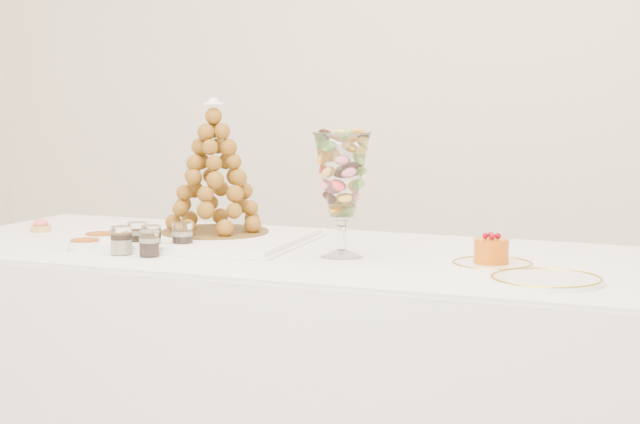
% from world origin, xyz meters
% --- Properties ---
extents(buffet_table, '(2.25, 1.01, 0.84)m').
position_xyz_m(buffet_table, '(-0.12, 0.32, 0.42)').
color(buffet_table, white).
rests_on(buffet_table, ground).
extents(lace_tray, '(0.65, 0.50, 0.02)m').
position_xyz_m(lace_tray, '(-0.48, 0.37, 0.85)').
color(lace_tray, white).
rests_on(lace_tray, buffet_table).
extents(macaron_vase, '(0.15, 0.15, 0.33)m').
position_xyz_m(macaron_vase, '(0.02, 0.26, 1.05)').
color(macaron_vase, white).
rests_on(macaron_vase, buffet_table).
extents(cake_plate, '(0.21, 0.21, 0.01)m').
position_xyz_m(cake_plate, '(0.42, 0.24, 0.84)').
color(cake_plate, white).
rests_on(cake_plate, buffet_table).
extents(spare_plate, '(0.26, 0.26, 0.01)m').
position_xyz_m(spare_plate, '(0.58, 0.07, 0.84)').
color(spare_plate, white).
rests_on(spare_plate, buffet_table).
extents(pink_tart, '(0.06, 0.06, 0.04)m').
position_xyz_m(pink_tart, '(-1.01, 0.41, 0.86)').
color(pink_tart, tan).
rests_on(pink_tart, buffet_table).
extents(verrine_a, '(0.07, 0.07, 0.07)m').
position_xyz_m(verrine_a, '(-0.56, 0.20, 0.88)').
color(verrine_a, white).
rests_on(verrine_a, buffet_table).
extents(verrine_b, '(0.06, 0.06, 0.07)m').
position_xyz_m(verrine_b, '(-0.50, 0.17, 0.87)').
color(verrine_b, white).
rests_on(verrine_b, buffet_table).
extents(verrine_c, '(0.07, 0.07, 0.08)m').
position_xyz_m(verrine_c, '(-0.42, 0.21, 0.88)').
color(verrine_c, white).
rests_on(verrine_c, buffet_table).
extents(verrine_d, '(0.07, 0.07, 0.08)m').
position_xyz_m(verrine_d, '(-0.55, 0.10, 0.88)').
color(verrine_d, white).
rests_on(verrine_d, buffet_table).
extents(verrine_e, '(0.07, 0.07, 0.07)m').
position_xyz_m(verrine_e, '(-0.46, 0.09, 0.87)').
color(verrine_e, white).
rests_on(verrine_e, buffet_table).
extents(ramekin_back, '(0.10, 0.10, 0.03)m').
position_xyz_m(ramekin_back, '(-0.69, 0.23, 0.85)').
color(ramekin_back, white).
rests_on(ramekin_back, buffet_table).
extents(ramekin_front, '(0.09, 0.09, 0.03)m').
position_xyz_m(ramekin_front, '(-0.68, 0.12, 0.85)').
color(ramekin_front, white).
rests_on(ramekin_front, buffet_table).
extents(croquembouche, '(0.31, 0.31, 0.39)m').
position_xyz_m(croquembouche, '(-0.43, 0.43, 1.05)').
color(croquembouche, brown).
rests_on(croquembouche, lace_tray).
extents(mousse_cake, '(0.09, 0.09, 0.08)m').
position_xyz_m(mousse_cake, '(0.42, 0.24, 0.88)').
color(mousse_cake, '#CD5609').
rests_on(mousse_cake, cake_plate).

